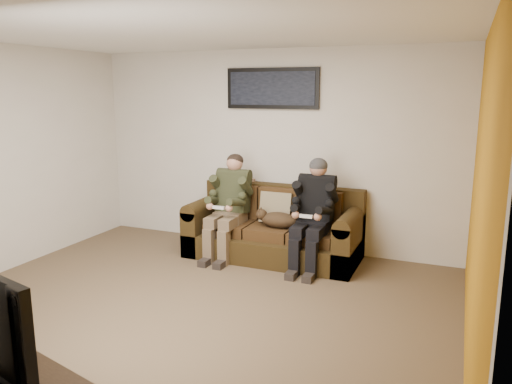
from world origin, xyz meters
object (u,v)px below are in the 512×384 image
at_px(sofa, 275,231).
at_px(person_right, 314,207).
at_px(person_left, 229,200).
at_px(framed_poster, 272,88).
at_px(cat, 278,219).

distance_m(sofa, person_right, 0.70).
height_order(sofa, person_right, person_right).
bearing_deg(person_right, person_left, -179.98).
distance_m(person_left, person_right, 1.10).
xyz_separation_m(person_left, framed_poster, (0.35, 0.57, 1.38)).
xyz_separation_m(sofa, person_left, (-0.55, -0.18, 0.39)).
bearing_deg(person_right, sofa, 162.04).
relative_size(sofa, cat, 3.25).
distance_m(person_left, cat, 0.67).
xyz_separation_m(sofa, cat, (0.09, -0.17, 0.20)).
height_order(person_right, cat, person_right).
relative_size(sofa, person_right, 1.66).
xyz_separation_m(sofa, framed_poster, (-0.20, 0.39, 1.77)).
bearing_deg(cat, person_left, -178.91).
height_order(person_left, cat, person_left).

